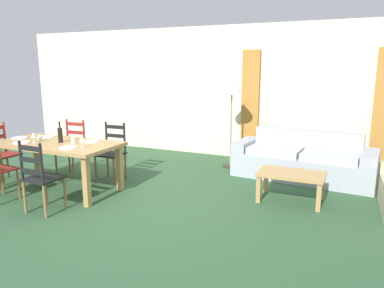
{
  "coord_description": "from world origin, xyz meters",
  "views": [
    {
      "loc": [
        2.82,
        -4.02,
        1.85
      ],
      "look_at": [
        0.67,
        0.78,
        0.75
      ],
      "focal_mm": 34.11,
      "sensor_mm": 36.0,
      "label": 1
    }
  ],
  "objects_px": {
    "dining_table": "(57,148)",
    "wine_glass_near_left": "(33,135)",
    "wine_bottle": "(60,135)",
    "dining_chair_near_right": "(40,177)",
    "dining_chair_head_west": "(2,153)",
    "wine_glass_near_right": "(82,140)",
    "coffee_cup_primary": "(73,141)",
    "coffee_cup_secondary": "(40,138)",
    "dining_chair_far_left": "(72,148)",
    "coffee_table": "(291,177)",
    "couch": "(303,162)",
    "dining_chair_far_right": "(112,152)",
    "standing_lamp": "(232,92)"
  },
  "relations": [
    {
      "from": "dining_table",
      "to": "dining_chair_far_left",
      "type": "height_order",
      "value": "dining_chair_far_left"
    },
    {
      "from": "dining_table",
      "to": "dining_chair_head_west",
      "type": "bearing_deg",
      "value": -178.49
    },
    {
      "from": "coffee_cup_primary",
      "to": "coffee_cup_secondary",
      "type": "bearing_deg",
      "value": -175.84
    },
    {
      "from": "dining_table",
      "to": "wine_glass_near_left",
      "type": "xyz_separation_m",
      "value": [
        -0.3,
        -0.15,
        0.2
      ]
    },
    {
      "from": "coffee_cup_primary",
      "to": "standing_lamp",
      "type": "height_order",
      "value": "standing_lamp"
    },
    {
      "from": "dining_chair_far_left",
      "to": "dining_chair_near_right",
      "type": "bearing_deg",
      "value": -60.73
    },
    {
      "from": "wine_bottle",
      "to": "standing_lamp",
      "type": "bearing_deg",
      "value": 50.32
    },
    {
      "from": "dining_chair_head_west",
      "to": "wine_glass_near_left",
      "type": "relative_size",
      "value": 5.96
    },
    {
      "from": "couch",
      "to": "standing_lamp",
      "type": "height_order",
      "value": "standing_lamp"
    },
    {
      "from": "dining_chair_near_right",
      "to": "dining_chair_head_west",
      "type": "bearing_deg",
      "value": 155.46
    },
    {
      "from": "wine_bottle",
      "to": "wine_glass_near_right",
      "type": "relative_size",
      "value": 1.96
    },
    {
      "from": "dining_chair_far_left",
      "to": "coffee_cup_primary",
      "type": "height_order",
      "value": "dining_chair_far_left"
    },
    {
      "from": "dining_chair_near_right",
      "to": "wine_glass_near_right",
      "type": "height_order",
      "value": "dining_chair_near_right"
    },
    {
      "from": "dining_chair_far_right",
      "to": "wine_bottle",
      "type": "xyz_separation_m",
      "value": [
        -0.36,
        -0.76,
        0.39
      ]
    },
    {
      "from": "coffee_cup_secondary",
      "to": "coffee_table",
      "type": "bearing_deg",
      "value": 14.75
    },
    {
      "from": "dining_table",
      "to": "standing_lamp",
      "type": "xyz_separation_m",
      "value": [
        1.98,
        2.35,
        0.75
      ]
    },
    {
      "from": "coffee_table",
      "to": "standing_lamp",
      "type": "distance_m",
      "value": 2.21
    },
    {
      "from": "dining_chair_far_right",
      "to": "couch",
      "type": "height_order",
      "value": "dining_chair_far_right"
    },
    {
      "from": "dining_chair_far_left",
      "to": "dining_chair_head_west",
      "type": "height_order",
      "value": "same"
    },
    {
      "from": "wine_glass_near_right",
      "to": "coffee_table",
      "type": "xyz_separation_m",
      "value": [
        2.75,
        1.08,
        -0.51
      ]
    },
    {
      "from": "dining_chair_near_right",
      "to": "wine_glass_near_left",
      "type": "xyz_separation_m",
      "value": [
        -0.75,
        0.63,
        0.38
      ]
    },
    {
      "from": "dining_table",
      "to": "wine_glass_near_right",
      "type": "height_order",
      "value": "wine_glass_near_right"
    },
    {
      "from": "dining_table",
      "to": "couch",
      "type": "xyz_separation_m",
      "value": [
        3.34,
        2.17,
        -0.37
      ]
    },
    {
      "from": "dining_chair_far_right",
      "to": "couch",
      "type": "bearing_deg",
      "value": 25.3
    },
    {
      "from": "wine_glass_near_left",
      "to": "couch",
      "type": "relative_size",
      "value": 0.07
    },
    {
      "from": "couch",
      "to": "coffee_table",
      "type": "distance_m",
      "value": 1.22
    },
    {
      "from": "dining_chair_far_left",
      "to": "coffee_cup_primary",
      "type": "xyz_separation_m",
      "value": [
        0.71,
        -0.73,
        0.32
      ]
    },
    {
      "from": "dining_table",
      "to": "couch",
      "type": "bearing_deg",
      "value": 33.01
    },
    {
      "from": "coffee_cup_secondary",
      "to": "coffee_table",
      "type": "distance_m",
      "value": 3.8
    },
    {
      "from": "coffee_table",
      "to": "dining_chair_far_right",
      "type": "bearing_deg",
      "value": -176.74
    },
    {
      "from": "dining_chair_near_right",
      "to": "wine_glass_near_right",
      "type": "xyz_separation_m",
      "value": [
        0.14,
        0.66,
        0.38
      ]
    },
    {
      "from": "coffee_cup_primary",
      "to": "coffee_table",
      "type": "bearing_deg",
      "value": 16.78
    },
    {
      "from": "dining_chair_near_right",
      "to": "coffee_table",
      "type": "relative_size",
      "value": 1.07
    },
    {
      "from": "dining_chair_near_right",
      "to": "coffee_cup_primary",
      "type": "relative_size",
      "value": 10.67
    },
    {
      "from": "dining_table",
      "to": "dining_chair_head_west",
      "type": "height_order",
      "value": "dining_chair_head_west"
    },
    {
      "from": "dining_chair_head_west",
      "to": "wine_glass_near_left",
      "type": "bearing_deg",
      "value": -7.72
    },
    {
      "from": "dining_table",
      "to": "standing_lamp",
      "type": "relative_size",
      "value": 1.16
    },
    {
      "from": "wine_bottle",
      "to": "standing_lamp",
      "type": "xyz_separation_m",
      "value": [
        1.93,
        2.33,
        0.54
      ]
    },
    {
      "from": "dining_chair_far_left",
      "to": "couch",
      "type": "relative_size",
      "value": 0.41
    },
    {
      "from": "coffee_table",
      "to": "dining_table",
      "type": "bearing_deg",
      "value": -164.04
    },
    {
      "from": "dining_chair_head_west",
      "to": "standing_lamp",
      "type": "bearing_deg",
      "value": 36.92
    },
    {
      "from": "couch",
      "to": "coffee_table",
      "type": "relative_size",
      "value": 2.6
    },
    {
      "from": "dining_chair_head_west",
      "to": "coffee_cup_primary",
      "type": "distance_m",
      "value": 1.52
    },
    {
      "from": "dining_chair_far_left",
      "to": "wine_bottle",
      "type": "distance_m",
      "value": 0.96
    },
    {
      "from": "dining_chair_far_left",
      "to": "standing_lamp",
      "type": "relative_size",
      "value": 0.59
    },
    {
      "from": "coffee_cup_primary",
      "to": "couch",
      "type": "relative_size",
      "value": 0.04
    },
    {
      "from": "wine_bottle",
      "to": "dining_chair_near_right",
      "type": "bearing_deg",
      "value": -63.73
    },
    {
      "from": "dining_table",
      "to": "wine_bottle",
      "type": "distance_m",
      "value": 0.21
    },
    {
      "from": "coffee_cup_primary",
      "to": "wine_glass_near_right",
      "type": "bearing_deg",
      "value": -28.18
    },
    {
      "from": "couch",
      "to": "dining_chair_head_west",
      "type": "bearing_deg",
      "value": -154.1
    }
  ]
}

